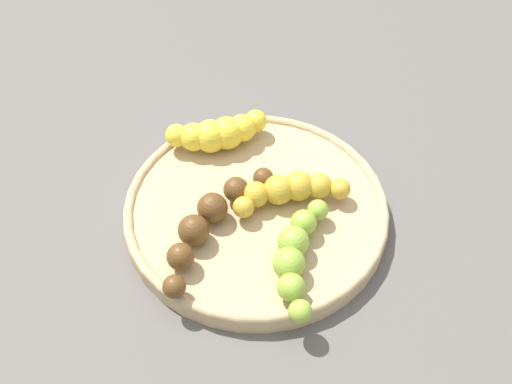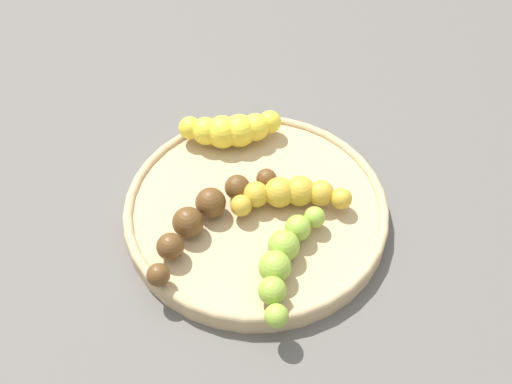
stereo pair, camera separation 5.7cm
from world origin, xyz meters
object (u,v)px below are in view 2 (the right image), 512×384
at_px(fruit_bowl, 256,209).
at_px(banana_overripe, 204,215).
at_px(banana_green, 284,258).
at_px(banana_yellow, 231,129).
at_px(banana_spotted, 290,194).

xyz_separation_m(fruit_bowl, banana_overripe, (-0.05, 0.03, 0.02)).
height_order(fruit_bowl, banana_green, banana_green).
distance_m(fruit_bowl, banana_overripe, 0.06).
distance_m(fruit_bowl, banana_yellow, 0.10).
distance_m(banana_overripe, banana_yellow, 0.12).
bearing_deg(fruit_bowl, banana_spotted, -63.38).
height_order(fruit_bowl, banana_yellow, banana_yellow).
bearing_deg(fruit_bowl, banana_overripe, 144.87).
distance_m(banana_overripe, banana_green, 0.09).
relative_size(banana_spotted, banana_yellow, 1.07).
distance_m(fruit_bowl, banana_spotted, 0.04).
xyz_separation_m(fruit_bowl, banana_green, (-0.06, -0.06, 0.02)).
bearing_deg(banana_yellow, fruit_bowl, 10.30).
relative_size(fruit_bowl, banana_yellow, 2.71).
bearing_deg(banana_overripe, banana_yellow, -61.09).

